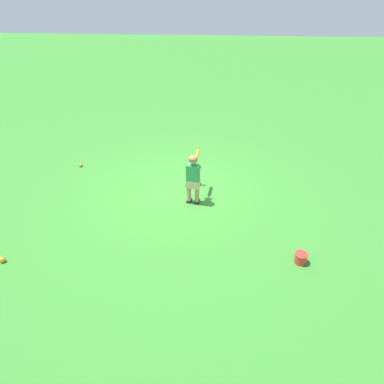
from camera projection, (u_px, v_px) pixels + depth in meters
ground_plane at (177, 193)px, 7.78m from camera, size 40.00×40.00×0.00m
child_batter at (193, 175)px, 7.15m from camera, size 0.32×0.78×1.08m
play_ball_far_left at (2, 260)px, 5.97m from camera, size 0.10×0.10×0.10m
play_ball_near_batter at (81, 165)px, 8.76m from camera, size 0.09×0.09×0.09m
batting_tee at (195, 180)px, 8.02m from camera, size 0.28×0.28×0.62m
toy_bucket at (301, 258)px, 5.93m from camera, size 0.22×0.22×0.19m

